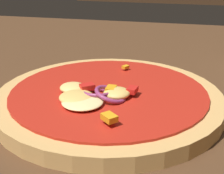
{
  "coord_description": "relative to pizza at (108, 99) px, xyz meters",
  "views": [
    {
      "loc": [
        0.05,
        -0.42,
        0.24
      ],
      "look_at": [
        -0.04,
        -0.0,
        0.06
      ],
      "focal_mm": 54.29,
      "sensor_mm": 36.0,
      "label": 1
    }
  ],
  "objects": [
    {
      "name": "dining_table",
      "position": [
        0.04,
        0.02,
        -0.03
      ],
      "size": [
        1.14,
        1.08,
        0.04
      ],
      "color": "#4C301C",
      "rests_on": "ground"
    },
    {
      "name": "pizza",
      "position": [
        0.0,
        0.0,
        0.0
      ],
      "size": [
        0.3,
        0.3,
        0.04
      ],
      "color": "tan",
      "rests_on": "dining_table"
    }
  ]
}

